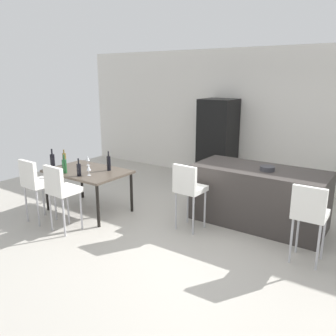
% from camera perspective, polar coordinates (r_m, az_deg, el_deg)
% --- Properties ---
extents(ground_plane, '(10.00, 10.00, 0.00)m').
position_cam_1_polar(ground_plane, '(5.41, 4.65, -10.55)').
color(ground_plane, '#ADA89E').
extents(back_wall, '(10.00, 0.12, 2.90)m').
position_cam_1_polar(back_wall, '(7.72, 16.41, 7.82)').
color(back_wall, silver).
rests_on(back_wall, ground_plane).
extents(kitchen_island, '(2.05, 0.92, 0.92)m').
position_cam_1_polar(kitchen_island, '(5.75, 14.54, -4.51)').
color(kitchen_island, '#383330').
rests_on(kitchen_island, ground_plane).
extents(bar_chair_left, '(0.42, 0.42, 1.05)m').
position_cam_1_polar(bar_chair_left, '(5.27, 3.37, -3.09)').
color(bar_chair_left, white).
rests_on(bar_chair_left, ground_plane).
extents(bar_chair_middle, '(0.41, 0.41, 1.05)m').
position_cam_1_polar(bar_chair_middle, '(4.66, 22.14, -6.66)').
color(bar_chair_middle, white).
rests_on(bar_chair_middle, ground_plane).
extents(dining_table, '(1.39, 0.92, 0.74)m').
position_cam_1_polar(dining_table, '(6.18, -12.99, -0.95)').
color(dining_table, '#4C4238').
rests_on(dining_table, ground_plane).
extents(dining_chair_near, '(0.41, 0.41, 1.05)m').
position_cam_1_polar(dining_chair_near, '(5.93, -20.93, -2.02)').
color(dining_chair_near, white).
rests_on(dining_chair_near, ground_plane).
extents(dining_chair_far, '(0.41, 0.41, 1.05)m').
position_cam_1_polar(dining_chair_far, '(5.44, -17.17, -3.16)').
color(dining_chair_far, white).
rests_on(dining_chair_far, ground_plane).
extents(wine_bottle_middle, '(0.07, 0.07, 0.29)m').
position_cam_1_polar(wine_bottle_middle, '(6.60, -16.60, 1.44)').
color(wine_bottle_middle, brown).
rests_on(wine_bottle_middle, dining_table).
extents(wine_bottle_end, '(0.07, 0.07, 0.34)m').
position_cam_1_polar(wine_bottle_end, '(6.05, -9.67, 0.83)').
color(wine_bottle_end, black).
rests_on(wine_bottle_end, dining_table).
extents(wine_bottle_corner, '(0.08, 0.08, 0.35)m').
position_cam_1_polar(wine_bottle_corner, '(6.41, -18.37, 1.09)').
color(wine_bottle_corner, black).
rests_on(wine_bottle_corner, dining_table).
extents(wine_bottle_right, '(0.08, 0.08, 0.31)m').
position_cam_1_polar(wine_bottle_right, '(6.06, -16.59, 0.32)').
color(wine_bottle_right, '#194723').
rests_on(wine_bottle_right, dining_table).
extents(wine_bottle_near, '(0.07, 0.07, 0.29)m').
position_cam_1_polar(wine_bottle_near, '(5.82, -14.38, -0.24)').
color(wine_bottle_near, black).
rests_on(wine_bottle_near, dining_table).
extents(wine_glass_left, '(0.07, 0.07, 0.17)m').
position_cam_1_polar(wine_glass_left, '(5.82, -12.87, 0.00)').
color(wine_glass_left, silver).
rests_on(wine_glass_left, dining_table).
extents(wine_glass_far, '(0.07, 0.07, 0.17)m').
position_cam_1_polar(wine_glass_far, '(6.48, -13.01, 1.51)').
color(wine_glass_far, silver).
rests_on(wine_glass_far, dining_table).
extents(refrigerator, '(0.72, 0.68, 1.84)m').
position_cam_1_polar(refrigerator, '(7.77, 8.12, 4.36)').
color(refrigerator, black).
rests_on(refrigerator, ground_plane).
extents(fruit_bowl, '(0.22, 0.22, 0.07)m').
position_cam_1_polar(fruit_bowl, '(5.50, 15.95, -0.08)').
color(fruit_bowl, '#333338').
rests_on(fruit_bowl, kitchen_island).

